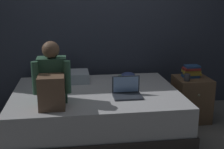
% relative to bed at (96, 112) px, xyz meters
% --- Properties ---
extents(ground_plane, '(8.00, 8.00, 0.00)m').
position_rel_bed_xyz_m(ground_plane, '(0.20, -0.30, -0.26)').
color(ground_plane, gray).
extents(wall_back, '(5.60, 0.10, 2.70)m').
position_rel_bed_xyz_m(wall_back, '(0.20, 0.90, 1.09)').
color(wall_back, '#383D4C').
rests_on(wall_back, ground_plane).
extents(bed, '(2.00, 1.50, 0.53)m').
position_rel_bed_xyz_m(bed, '(0.00, 0.00, 0.00)').
color(bed, '#332D2B').
rests_on(bed, ground_plane).
extents(nightstand, '(0.44, 0.46, 0.59)m').
position_rel_bed_xyz_m(nightstand, '(1.30, 0.20, 0.03)').
color(nightstand, brown).
rests_on(nightstand, ground_plane).
extents(person_sitting, '(0.39, 0.44, 0.66)m').
position_rel_bed_xyz_m(person_sitting, '(-0.49, -0.36, 0.52)').
color(person_sitting, '#38664C').
rests_on(person_sitting, bed).
extents(laptop, '(0.32, 0.23, 0.22)m').
position_rel_bed_xyz_m(laptop, '(0.33, -0.24, 0.33)').
color(laptop, '#333842').
rests_on(laptop, bed).
extents(pillow, '(0.56, 0.36, 0.13)m').
position_rel_bed_xyz_m(pillow, '(-0.34, 0.45, 0.34)').
color(pillow, silver).
rests_on(pillow, bed).
extents(book_stack, '(0.23, 0.16, 0.16)m').
position_rel_bed_xyz_m(book_stack, '(1.29, 0.24, 0.40)').
color(book_stack, '#284C84').
rests_on(book_stack, nightstand).
extents(mug, '(0.08, 0.08, 0.09)m').
position_rel_bed_xyz_m(mug, '(1.17, 0.08, 0.37)').
color(mug, '#3D3D42').
rests_on(mug, nightstand).
extents(clothes_pile, '(0.25, 0.20, 0.11)m').
position_rel_bed_xyz_m(clothes_pile, '(0.45, 0.41, 0.32)').
color(clothes_pile, '#8E3D47').
rests_on(clothes_pile, bed).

